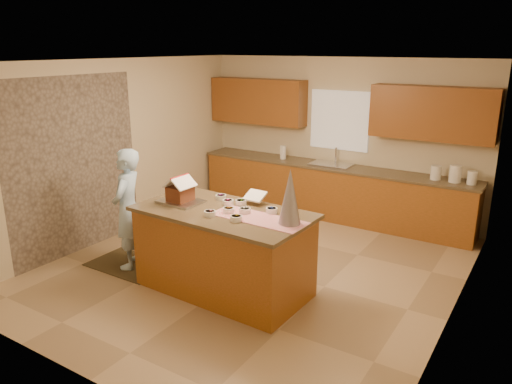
{
  "coord_description": "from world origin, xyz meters",
  "views": [
    {
      "loc": [
        3.24,
        -5.11,
        2.89
      ],
      "look_at": [
        -0.1,
        0.2,
        1.0
      ],
      "focal_mm": 34.41,
      "sensor_mm": 36.0,
      "label": 1
    }
  ],
  "objects_px": {
    "tinsel_tree": "(290,197)",
    "island_base": "(224,253)",
    "boy": "(128,209)",
    "gingerbread_house": "(180,191)"
  },
  "relations": [
    {
      "from": "island_base",
      "to": "gingerbread_house",
      "type": "height_order",
      "value": "gingerbread_house"
    },
    {
      "from": "boy",
      "to": "gingerbread_house",
      "type": "xyz_separation_m",
      "value": [
        0.84,
        0.09,
        0.36
      ]
    },
    {
      "from": "tinsel_tree",
      "to": "island_base",
      "type": "bearing_deg",
      "value": -178.43
    },
    {
      "from": "island_base",
      "to": "boy",
      "type": "bearing_deg",
      "value": -173.12
    },
    {
      "from": "boy",
      "to": "gingerbread_house",
      "type": "relative_size",
      "value": 4.97
    },
    {
      "from": "island_base",
      "to": "boy",
      "type": "relative_size",
      "value": 1.25
    },
    {
      "from": "tinsel_tree",
      "to": "boy",
      "type": "xyz_separation_m",
      "value": [
        -2.33,
        -0.15,
        -0.52
      ]
    },
    {
      "from": "boy",
      "to": "island_base",
      "type": "bearing_deg",
      "value": 70.99
    },
    {
      "from": "gingerbread_house",
      "to": "tinsel_tree",
      "type": "bearing_deg",
      "value": 2.2
    },
    {
      "from": "tinsel_tree",
      "to": "gingerbread_house",
      "type": "relative_size",
      "value": 1.9
    }
  ]
}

